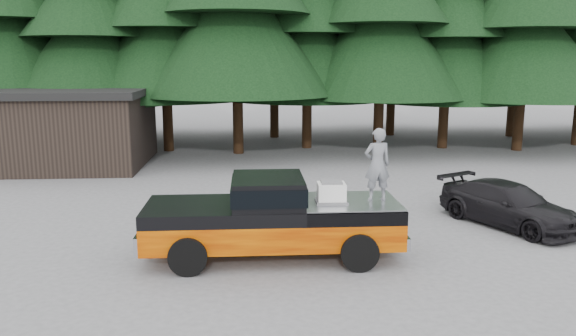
{
  "coord_description": "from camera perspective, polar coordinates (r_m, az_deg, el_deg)",
  "views": [
    {
      "loc": [
        -0.41,
        -12.62,
        4.58
      ],
      "look_at": [
        0.44,
        0.0,
        2.09
      ],
      "focal_mm": 35.0,
      "sensor_mm": 36.0,
      "label": 1
    }
  ],
  "objects": [
    {
      "name": "utility_building",
      "position": [
        26.24,
        -23.01,
        3.88
      ],
      "size": [
        8.4,
        6.4,
        3.3
      ],
      "color": "black",
      "rests_on": "ground"
    },
    {
      "name": "parked_car",
      "position": [
        16.69,
        21.49,
        -3.48
      ],
      "size": [
        3.37,
        4.39,
        1.19
      ],
      "primitive_type": "imported",
      "rotation": [
        0.0,
        0.0,
        0.48
      ],
      "color": "black",
      "rests_on": "ground"
    },
    {
      "name": "man_on_bed",
      "position": [
        13.04,
        9.05,
        0.36
      ],
      "size": [
        0.65,
        0.47,
        1.69
      ],
      "primitive_type": "imported",
      "rotation": [
        0.0,
        0.0,
        3.25
      ],
      "color": "slate",
      "rests_on": "pickup_truck"
    },
    {
      "name": "truck_cab",
      "position": [
        12.82,
        -2.05,
        -2.2
      ],
      "size": [
        1.66,
        1.9,
        0.59
      ],
      "primitive_type": "cube",
      "color": "black",
      "rests_on": "pickup_truck"
    },
    {
      "name": "ground",
      "position": [
        13.44,
        -1.9,
        -8.8
      ],
      "size": [
        120.0,
        120.0,
        0.0
      ],
      "primitive_type": "plane",
      "color": "#505153",
      "rests_on": "ground"
    },
    {
      "name": "pickup_truck",
      "position": [
        13.08,
        -1.58,
        -6.29
      ],
      "size": [
        6.0,
        2.04,
        1.33
      ],
      "primitive_type": null,
      "color": "#CA6101",
      "rests_on": "ground"
    },
    {
      "name": "air_compressor",
      "position": [
        12.84,
        4.42,
        -2.57
      ],
      "size": [
        0.64,
        0.54,
        0.43
      ],
      "primitive_type": "cube",
      "rotation": [
        0.0,
        0.0,
        -0.02
      ],
      "color": "silver",
      "rests_on": "pickup_truck"
    }
  ]
}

